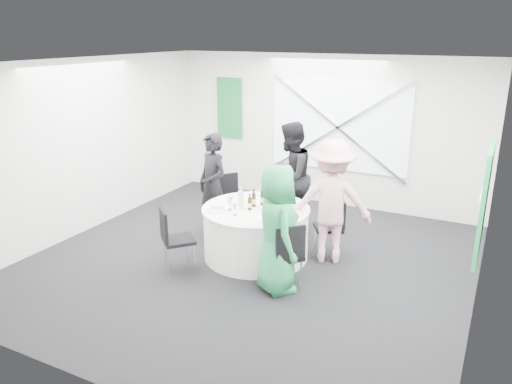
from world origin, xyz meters
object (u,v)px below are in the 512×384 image
at_px(green_water_bottle, 268,200).
at_px(person_woman_pink, 331,202).
at_px(chair_front_left, 173,235).
at_px(banquet_table, 256,232).
at_px(chair_back, 285,200).
at_px(person_man_back, 290,177).
at_px(person_woman_green, 277,229).
at_px(chair_back_left, 229,197).
at_px(clear_water_bottle, 241,200).
at_px(chair_back_right, 334,222).
at_px(person_man_back_left, 213,185).
at_px(chair_front_right, 287,252).

bearing_deg(green_water_bottle, person_woman_pink, 21.60).
xyz_separation_m(chair_front_left, person_woman_pink, (1.82, 1.29, 0.37)).
xyz_separation_m(banquet_table, chair_back, (-0.03, 1.11, 0.15)).
relative_size(chair_back, person_man_back, 0.50).
distance_m(person_man_back, person_woman_green, 2.08).
xyz_separation_m(chair_back_left, person_man_back, (0.93, 0.42, 0.37)).
bearing_deg(clear_water_bottle, chair_back_right, 30.25).
bearing_deg(banquet_table, person_woman_pink, 20.63).
height_order(chair_back, green_water_bottle, green_water_bottle).
distance_m(banquet_table, chair_back_left, 1.23).
distance_m(banquet_table, person_man_back_left, 1.19).
distance_m(chair_back, green_water_bottle, 1.14).
distance_m(chair_front_left, person_woman_pink, 2.26).
bearing_deg(person_man_back, chair_back, -19.47).
relative_size(chair_back_left, person_man_back, 0.51).
height_order(person_man_back_left, clear_water_bottle, person_man_back_left).
distance_m(chair_front_right, clear_water_bottle, 1.23).
bearing_deg(person_woman_pink, chair_front_left, 14.69).
distance_m(banquet_table, clear_water_bottle, 0.55).
bearing_deg(banquet_table, chair_front_right, -42.01).
relative_size(chair_front_left, person_woman_pink, 0.50).
relative_size(banquet_table, chair_back, 1.71).
relative_size(chair_front_right, green_water_bottle, 2.77).
bearing_deg(chair_front_left, chair_front_right, -131.24).
bearing_deg(person_woman_green, green_water_bottle, -9.77).
distance_m(chair_back_left, person_man_back_left, 0.47).
bearing_deg(clear_water_bottle, banquet_table, 24.07).
relative_size(chair_back, green_water_bottle, 2.77).
relative_size(chair_front_right, person_man_back_left, 0.55).
xyz_separation_m(person_man_back_left, person_woman_pink, (2.00, -0.08, 0.06)).
bearing_deg(person_man_back_left, clear_water_bottle, -9.60).
distance_m(chair_back, chair_front_left, 2.17).
bearing_deg(person_woman_pink, chair_back_right, -106.67).
distance_m(chair_back_left, green_water_bottle, 1.37).
bearing_deg(clear_water_bottle, chair_front_right, -32.32).
bearing_deg(chair_back_left, chair_front_left, -135.43).
height_order(chair_back_right, clear_water_bottle, clear_water_bottle).
height_order(chair_front_right, clear_water_bottle, clear_water_bottle).
bearing_deg(chair_front_left, person_woman_pink, -102.70).
bearing_deg(chair_back, person_woman_pink, -37.34).
relative_size(chair_back_left, green_water_bottle, 2.79).
height_order(chair_back_left, person_man_back_left, person_man_back_left).
bearing_deg(chair_back_right, banquet_table, -90.00).
xyz_separation_m(chair_back, chair_front_left, (-0.79, -2.03, -0.01)).
bearing_deg(person_woman_pink, person_woman_green, 53.43).
relative_size(chair_back_right, chair_front_right, 0.94).
bearing_deg(chair_back, green_water_bottle, -80.83).
xyz_separation_m(chair_back, person_man_back, (0.04, 0.11, 0.37)).
bearing_deg(chair_front_right, chair_back, -113.66).
bearing_deg(person_woman_green, clear_water_bottle, 10.87).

